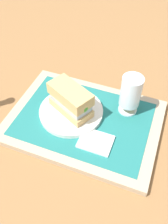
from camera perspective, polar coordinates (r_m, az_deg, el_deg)
name	(u,v)px	position (r m, az deg, el deg)	size (l,w,h in m)	color
ground_plane	(84,123)	(0.74, 0.00, -2.59)	(3.00, 3.00, 0.00)	olive
tray	(84,121)	(0.73, 0.00, -2.10)	(0.44, 0.32, 0.02)	tan
placemat	(84,119)	(0.72, 0.00, -1.56)	(0.38, 0.27, 0.00)	#1E6B66
plate	(71,111)	(0.73, -3.00, 0.12)	(0.19, 0.19, 0.01)	silver
sandwich	(71,100)	(0.69, -2.98, 2.74)	(0.14, 0.11, 0.08)	tan
beer_glass	(131,93)	(0.71, 10.82, 4.29)	(0.06, 0.06, 0.12)	silver
napkin_folded	(96,142)	(0.67, 2.75, -6.92)	(0.09, 0.07, 0.01)	white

